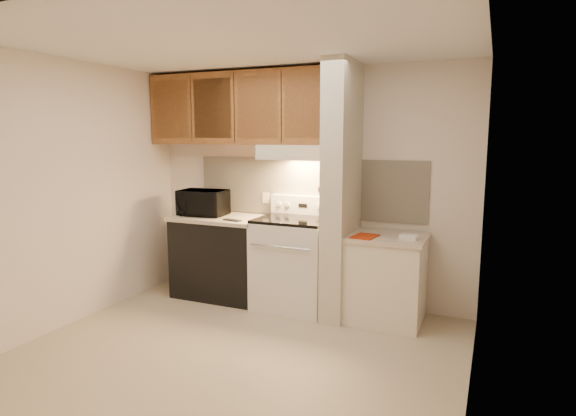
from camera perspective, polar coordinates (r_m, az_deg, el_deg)
The scene contains 50 objects.
floor at distance 4.25m, azimuth -5.59°, elevation -16.43°, with size 3.60×3.60×0.00m, color #BAAA8D.
ceiling at distance 3.92m, azimuth -6.15°, elevation 18.90°, with size 3.60×3.60×0.00m, color white.
wall_back at distance 5.24m, azimuth 2.19°, elevation 2.61°, with size 3.60×0.02×2.50m, color silver.
wall_left at distance 5.02m, azimuth -24.10°, elevation 1.60°, with size 0.02×3.00×2.50m, color silver.
wall_right at distance 3.40m, azimuth 21.63°, elevation -1.23°, with size 0.02×3.00×2.50m, color silver.
backsplash at distance 5.23m, azimuth 2.14°, elevation 2.43°, with size 2.60×0.02×0.63m, color beige.
range_body at distance 5.07m, azimuth 0.71°, elevation -6.68°, with size 0.76×0.65×0.92m, color silver.
oven_window at distance 4.78m, azimuth -0.77°, elevation -7.13°, with size 0.50×0.01×0.30m, color black.
oven_handle at distance 4.69m, azimuth -0.96°, elevation -4.66°, with size 0.02×0.02×0.65m, color silver.
cooktop at distance 4.97m, azimuth 0.72°, elevation -1.39°, with size 0.74×0.64×0.03m, color black.
range_backguard at distance 5.21m, azimuth 1.93°, elevation 0.36°, with size 0.76×0.08×0.20m, color silver.
range_display at distance 5.17m, azimuth 1.76°, elevation 0.30°, with size 0.10×0.01×0.04m, color black.
range_knob_left_outer at distance 5.28m, azimuth -1.07°, elevation 0.47°, with size 0.05×0.05×0.02m, color silver.
range_knob_left_inner at distance 5.24m, azimuth -0.08°, elevation 0.41°, with size 0.05×0.05×0.02m, color silver.
range_knob_right_inner at distance 5.11m, azimuth 3.63°, elevation 0.18°, with size 0.05×0.05×0.02m, color silver.
range_knob_right_outer at distance 5.07m, azimuth 4.69°, elevation 0.11°, with size 0.05×0.05×0.02m, color silver.
dishwasher_front at distance 5.48m, azimuth -7.82°, elevation -5.88°, with size 1.00×0.63×0.87m, color black.
left_countertop at distance 5.38m, azimuth -7.92°, elevation -1.18°, with size 1.04×0.67×0.04m, color beige.
spoon_rest at distance 5.08m, azimuth -6.62°, elevation -1.43°, with size 0.21×0.07×0.01m, color black.
teal_jar at distance 5.70m, azimuth -9.13°, elevation -0.01°, with size 0.08×0.08×0.09m, color #246C67.
outlet at distance 5.43m, azimuth -2.65°, elevation 1.22°, with size 0.08×0.01×0.12m, color beige.
microwave at distance 5.46m, azimuth -10.03°, elevation 0.63°, with size 0.51×0.35×0.28m, color black.
partition_pillar at distance 4.75m, azimuth 6.39°, elevation 1.94°, with size 0.22×0.70×2.50m, color beige.
pillar_trim at distance 4.78m, azimuth 5.07°, elevation 2.60°, with size 0.01×0.70×0.04m, color brown.
knife_strip at distance 4.73m, azimuth 4.82°, elevation 2.79°, with size 0.02×0.42×0.04m, color black.
knife_blade_a at distance 4.58m, azimuth 3.98°, elevation 1.36°, with size 0.01×0.04×0.16m, color silver.
knife_handle_a at distance 4.56m, azimuth 3.98°, elevation 3.22°, with size 0.02×0.02×0.10m, color black.
knife_blade_b at distance 4.68m, azimuth 4.40°, elevation 1.38°, with size 0.01×0.04×0.18m, color silver.
knife_handle_b at distance 4.66m, azimuth 4.39°, elevation 3.32°, with size 0.02×0.02×0.10m, color black.
knife_blade_c at distance 4.74m, azimuth 4.63°, elevation 1.34°, with size 0.01×0.04×0.20m, color silver.
knife_handle_c at distance 4.72m, azimuth 4.65°, elevation 3.39°, with size 0.02×0.02×0.10m, color black.
knife_blade_d at distance 4.82m, azimuth 4.97°, elevation 1.70°, with size 0.01×0.04×0.16m, color silver.
knife_handle_d at distance 4.79m, azimuth 4.95°, elevation 3.46°, with size 0.02×0.02×0.10m, color black.
knife_blade_e at distance 4.90m, azimuth 5.29°, elevation 1.69°, with size 0.01×0.04×0.18m, color silver.
knife_handle_e at distance 4.87m, azimuth 5.25°, elevation 3.54°, with size 0.02×0.02×0.10m, color black.
oven_mitt at distance 4.95m, azimuth 5.51°, elevation 1.88°, with size 0.03×0.09×0.22m, color slate.
right_cab_base at distance 4.81m, azimuth 11.53°, elevation -8.40°, with size 0.70×0.60×0.81m, color beige.
right_countertop at distance 4.70m, azimuth 11.68°, elevation -3.44°, with size 0.74×0.64×0.04m, color beige.
red_folder at distance 4.59m, azimuth 9.11°, elevation -3.34°, with size 0.20×0.28×0.01m, color #B72D0A.
white_box at distance 4.56m, azimuth 14.15°, elevation -3.37°, with size 0.16×0.11×0.04m, color white.
range_hood at distance 5.01m, azimuth 1.29°, elevation 6.64°, with size 0.78×0.44×0.15m, color beige.
hood_lip at distance 4.82m, azimuth 0.34°, elevation 6.03°, with size 0.78×0.04×0.06m, color beige.
upper_cabinets at distance 5.36m, azimuth -5.50°, elevation 11.65°, with size 2.18×0.33×0.77m, color brown.
cab_door_a at distance 5.67m, azimuth -13.71°, elevation 11.28°, with size 0.46×0.01×0.63m, color brown.
cab_gap_a at distance 5.51m, azimuth -11.40°, elevation 11.44°, with size 0.01×0.01×0.73m, color black.
cab_door_b at distance 5.36m, azimuth -8.95°, elevation 11.58°, with size 0.46×0.01×0.63m, color brown.
cab_gap_b at distance 5.22m, azimuth -6.37°, elevation 11.72°, with size 0.01×0.01×0.73m, color black.
cab_door_c at distance 5.09m, azimuth -3.65°, elevation 11.83°, with size 0.46×0.01×0.63m, color brown.
cab_gap_c at distance 4.97m, azimuth -0.79°, elevation 11.93°, with size 0.01×0.01×0.73m, color black.
cab_door_d at distance 4.86m, azimuth 2.21°, elevation 11.99°, with size 0.46×0.01×0.63m, color brown.
Camera 1 is at (1.89, -3.36, 1.79)m, focal length 30.00 mm.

